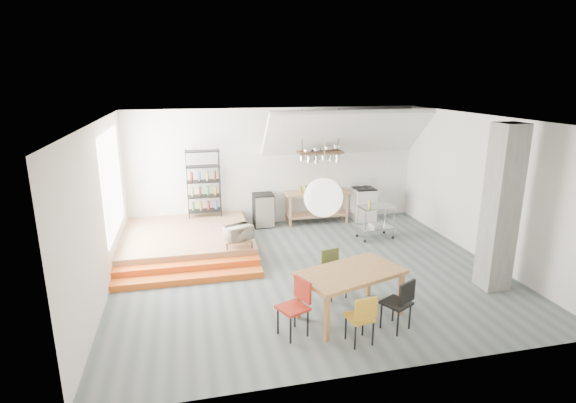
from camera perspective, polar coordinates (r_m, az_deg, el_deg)
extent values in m
plane|color=#505B5D|center=(9.68, 2.70, -8.81)|extent=(8.00, 8.00, 0.00)
cube|color=silver|center=(12.45, -1.55, 4.46)|extent=(8.00, 0.04, 3.20)
cube|color=silver|center=(8.95, -22.66, -1.15)|extent=(0.04, 7.00, 3.20)
cube|color=silver|center=(10.90, 23.52, 1.57)|extent=(0.04, 7.00, 3.20)
cube|color=white|center=(8.86, 2.96, 10.42)|extent=(8.00, 7.00, 0.02)
cube|color=white|center=(12.22, 7.38, 8.64)|extent=(4.40, 1.44, 1.32)
cube|color=white|center=(10.34, -21.38, 2.24)|extent=(0.02, 2.50, 2.20)
cube|color=#A07450|center=(11.14, -12.67, -4.74)|extent=(3.00, 3.00, 0.40)
cube|color=orange|center=(9.39, -12.46, -9.53)|extent=(3.00, 0.35, 0.13)
cube|color=orange|center=(9.68, -12.52, -8.31)|extent=(3.00, 0.35, 0.27)
cube|color=slate|center=(9.33, 25.40, -0.81)|extent=(0.50, 0.50, 3.20)
cube|color=#A07450|center=(12.54, 3.72, 1.14)|extent=(1.80, 0.60, 0.06)
cube|color=#A07450|center=(12.71, 3.67, -1.62)|extent=(1.70, 0.55, 0.04)
cube|color=#A07450|center=(13.11, 6.85, -0.34)|extent=(0.06, 0.06, 0.86)
cube|color=#A07450|center=(12.66, -0.15, -0.80)|extent=(0.06, 0.06, 0.86)
cube|color=#A07450|center=(12.72, 7.52, -0.87)|extent=(0.06, 0.06, 0.86)
cube|color=#A07450|center=(12.25, 0.30, -1.36)|extent=(0.06, 0.06, 0.86)
cube|color=white|center=(13.11, 9.56, -0.36)|extent=(0.60, 0.60, 0.90)
cube|color=black|center=(13.00, 9.65, 1.64)|extent=(0.58, 0.58, 0.03)
cube|color=white|center=(13.22, 9.22, 2.47)|extent=(0.60, 0.05, 0.25)
cylinder|color=black|center=(13.17, 9.99, 1.91)|extent=(0.18, 0.18, 0.02)
cylinder|color=black|center=(13.06, 8.86, 1.86)|extent=(0.18, 0.18, 0.02)
cylinder|color=black|center=(12.92, 10.47, 1.63)|extent=(0.18, 0.18, 0.02)
cylinder|color=black|center=(12.81, 9.32, 1.57)|extent=(0.18, 0.18, 0.02)
cube|color=#442D1B|center=(12.12, 4.09, 6.28)|extent=(1.20, 0.50, 0.05)
cylinder|color=black|center=(11.90, 1.81, 8.94)|extent=(0.02, 0.02, 1.15)
cylinder|color=black|center=(12.20, 6.42, 9.01)|extent=(0.02, 0.02, 1.15)
cylinder|color=silver|center=(11.96, 1.85, 5.50)|extent=(0.16, 0.16, 0.12)
cylinder|color=silver|center=(12.01, 2.77, 5.44)|extent=(0.20, 0.20, 0.16)
cylinder|color=silver|center=(12.07, 3.69, 5.38)|extent=(0.16, 0.16, 0.20)
cylinder|color=silver|center=(12.12, 4.60, 5.60)|extent=(0.20, 0.20, 0.12)
cylinder|color=silver|center=(12.19, 5.50, 5.54)|extent=(0.16, 0.16, 0.16)
cylinder|color=silver|center=(12.26, 6.39, 5.47)|extent=(0.20, 0.20, 0.20)
cylinder|color=black|center=(12.19, -8.73, 2.60)|extent=(0.02, 0.02, 1.80)
cylinder|color=black|center=(12.16, -12.68, 2.37)|extent=(0.02, 0.02, 1.80)
cylinder|color=black|center=(11.84, -8.59, 2.23)|extent=(0.02, 0.02, 1.80)
cylinder|color=black|center=(11.81, -12.66, 1.99)|extent=(0.02, 0.02, 1.80)
cube|color=black|center=(12.18, -10.49, -1.14)|extent=(0.88, 0.38, 0.02)
cube|color=black|center=(12.08, -10.58, 0.68)|extent=(0.88, 0.38, 0.02)
cube|color=black|center=(11.98, -10.67, 2.53)|extent=(0.88, 0.38, 0.02)
cube|color=black|center=(11.90, -10.77, 4.41)|extent=(0.88, 0.38, 0.02)
cube|color=black|center=(11.83, -10.87, 6.31)|extent=(0.88, 0.38, 0.03)
cylinder|color=#367F32|center=(12.14, -10.52, -0.50)|extent=(0.07, 0.07, 0.24)
cylinder|color=#A16C1A|center=(12.04, -10.61, 1.33)|extent=(0.07, 0.07, 0.24)
cylinder|color=maroon|center=(11.95, -10.71, 3.19)|extent=(0.07, 0.07, 0.24)
cube|color=#A07450|center=(9.90, -6.30, -4.87)|extent=(0.60, 0.40, 0.03)
cylinder|color=black|center=(10.12, -4.88, -4.88)|extent=(0.02, 0.02, 0.13)
cylinder|color=black|center=(10.06, -7.93, -5.09)|extent=(0.02, 0.02, 0.13)
cylinder|color=black|center=(9.80, -4.59, -5.55)|extent=(0.02, 0.02, 0.13)
cylinder|color=black|center=(9.75, -7.75, -5.78)|extent=(0.02, 0.02, 0.13)
sphere|color=white|center=(6.89, 4.51, 0.50)|extent=(0.60, 0.60, 0.60)
cube|color=#966336|center=(7.72, 7.94, -8.99)|extent=(1.97, 1.49, 0.07)
cube|color=#966336|center=(8.65, 10.17, -9.34)|extent=(0.10, 0.10, 0.77)
cube|color=#966336|center=(7.78, 1.24, -12.05)|extent=(0.10, 0.10, 0.77)
cube|color=#966336|center=(8.11, 14.13, -11.31)|extent=(0.10, 0.10, 0.77)
cube|color=#966336|center=(7.18, 4.96, -14.61)|extent=(0.10, 0.10, 0.77)
cube|color=gold|center=(7.18, 9.10, -14.33)|extent=(0.43, 0.43, 0.04)
cube|color=gold|center=(6.94, 9.90, -13.26)|extent=(0.36, 0.09, 0.33)
cylinder|color=black|center=(7.11, 8.54, -16.67)|extent=(0.03, 0.03, 0.42)
cylinder|color=black|center=(7.25, 10.73, -16.12)|extent=(0.03, 0.03, 0.42)
cylinder|color=black|center=(7.34, 7.34, -15.53)|extent=(0.03, 0.03, 0.42)
cylinder|color=black|center=(7.47, 9.49, -15.02)|extent=(0.03, 0.03, 0.42)
cube|color=black|center=(7.64, 13.59, -12.42)|extent=(0.55, 0.55, 0.04)
cube|color=black|center=(7.43, 14.88, -11.12)|extent=(0.36, 0.22, 0.36)
cylinder|color=black|center=(7.55, 13.77, -14.80)|extent=(0.03, 0.03, 0.45)
cylinder|color=black|center=(7.79, 15.20, -13.90)|extent=(0.03, 0.03, 0.45)
cylinder|color=black|center=(7.71, 11.74, -13.99)|extent=(0.03, 0.03, 0.45)
cylinder|color=black|center=(7.95, 13.20, -13.14)|extent=(0.03, 0.03, 0.45)
cube|color=#525D2C|center=(8.49, 5.94, -9.12)|extent=(0.49, 0.49, 0.04)
cube|color=#525D2C|center=(8.53, 5.32, -7.13)|extent=(0.38, 0.13, 0.35)
cylinder|color=black|center=(8.79, 6.22, -9.91)|extent=(0.03, 0.03, 0.45)
cylinder|color=black|center=(8.63, 4.38, -10.35)|extent=(0.03, 0.03, 0.45)
cylinder|color=black|center=(8.55, 7.42, -10.71)|extent=(0.03, 0.03, 0.45)
cylinder|color=black|center=(8.38, 5.55, -11.19)|extent=(0.03, 0.03, 0.45)
cube|color=#B02819|center=(7.25, 0.61, -13.38)|extent=(0.56, 0.56, 0.04)
cube|color=#B02819|center=(7.23, 1.85, -11.11)|extent=(0.20, 0.39, 0.37)
cylinder|color=black|center=(7.35, 2.52, -15.16)|extent=(0.03, 0.03, 0.47)
cylinder|color=black|center=(7.58, 0.87, -14.13)|extent=(0.03, 0.03, 0.47)
cylinder|color=black|center=(7.17, 0.33, -15.99)|extent=(0.03, 0.03, 0.47)
cylinder|color=black|center=(7.40, -1.29, -14.89)|extent=(0.03, 0.03, 0.47)
cube|color=silver|center=(11.51, 11.16, -0.63)|extent=(0.91, 0.57, 0.04)
cube|color=silver|center=(11.68, 11.02, -3.25)|extent=(0.91, 0.57, 0.03)
cylinder|color=silver|center=(12.00, 12.21, -2.08)|extent=(0.03, 0.03, 0.82)
sphere|color=black|center=(12.13, 12.11, -3.85)|extent=(0.08, 0.08, 0.08)
cylinder|color=silver|center=(11.62, 8.82, -2.50)|extent=(0.03, 0.03, 0.82)
sphere|color=black|center=(11.74, 8.74, -4.32)|extent=(0.08, 0.08, 0.08)
cylinder|color=silver|center=(11.67, 13.28, -2.66)|extent=(0.03, 0.03, 0.82)
sphere|color=black|center=(11.79, 13.17, -4.47)|extent=(0.08, 0.08, 0.08)
cylinder|color=silver|center=(11.27, 9.82, -3.11)|extent=(0.03, 0.03, 0.82)
sphere|color=black|center=(11.40, 9.73, -4.98)|extent=(0.08, 0.08, 0.08)
cube|color=black|center=(12.36, -3.15, -1.09)|extent=(0.54, 0.54, 0.92)
imported|color=beige|center=(9.84, -6.33, -3.94)|extent=(0.67, 0.57, 0.31)
imported|color=silver|center=(12.50, 4.01, 1.34)|extent=(0.25, 0.25, 0.05)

